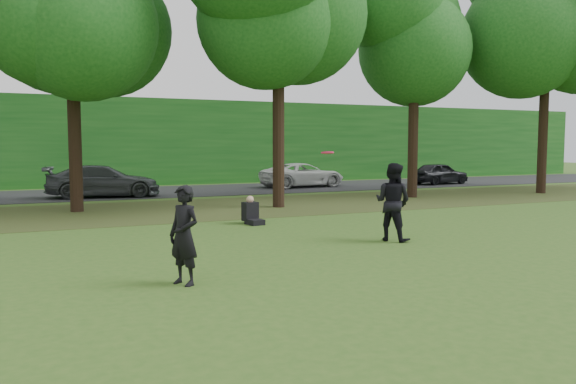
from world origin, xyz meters
The scene contains 9 objects.
ground centered at (0.00, 0.00, 0.00)m, with size 120.00×120.00×0.00m, color #2E5219.
leaf_litter centered at (0.00, 13.00, 0.01)m, with size 60.00×7.00×0.01m, color #403316.
street centered at (0.00, 21.00, 0.01)m, with size 70.00×7.00×0.02m, color black.
far_hedge centered at (0.00, 27.00, 2.50)m, with size 70.00×3.00×5.00m, color #164D18.
player_left centered at (-2.06, 2.21, 0.84)m, with size 0.61×0.40×1.67m, color black.
player_right centered at (3.64, 4.41, 0.95)m, with size 0.92×0.72×1.90m, color black.
parked_cars centered at (-0.35, 20.13, 0.70)m, with size 39.03×4.41×1.45m.
frisbee centered at (1.30, 3.43, 2.18)m, with size 0.36×0.36×0.06m.
seated_person centered at (1.51, 8.56, 0.31)m, with size 0.51×0.78×0.83m.
Camera 1 is at (-4.27, -6.93, 2.34)m, focal length 35.00 mm.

